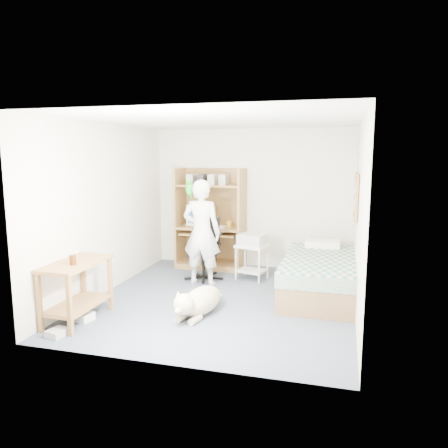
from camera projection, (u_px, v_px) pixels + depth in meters
name	position (u px, v px, depth m)	size (l,w,h in m)	color
floor	(223.00, 300.00, 6.21)	(4.00, 4.00, 0.00)	#45515E
wall_back	(252.00, 199.00, 7.92)	(3.60, 0.02, 2.50)	silver
wall_right	(359.00, 218.00, 5.54)	(0.02, 4.00, 2.50)	silver
wall_left	(106.00, 209.00, 6.48)	(0.02, 4.00, 2.50)	silver
ceiling	(223.00, 120.00, 5.81)	(3.60, 4.00, 0.02)	white
computer_hutch	(211.00, 223.00, 7.92)	(1.20, 0.63, 1.80)	brown
bed	(319.00, 276.00, 6.42)	(1.02, 2.02, 0.66)	brown
side_desk	(77.00, 282.00, 5.39)	(0.50, 1.00, 0.75)	brown
corkboard	(356.00, 196.00, 6.38)	(0.04, 0.94, 0.66)	olive
office_chair	(205.00, 257.00, 7.23)	(0.57, 0.57, 1.01)	black
person	(202.00, 232.00, 6.85)	(0.61, 0.40, 1.67)	white
parrot	(189.00, 188.00, 6.81)	(0.12, 0.21, 0.34)	#148A22
dog	(199.00, 301.00, 5.61)	(0.52, 1.13, 0.43)	#D1B88C
printer_cart	(252.00, 256.00, 7.19)	(0.56, 0.50, 0.58)	silver
printer	(252.00, 240.00, 7.15)	(0.42, 0.32, 0.18)	#B2B1AD
crt_monitor	(201.00, 215.00, 7.95)	(0.45, 0.47, 0.38)	beige
keyboard	(211.00, 232.00, 7.78)	(0.45, 0.16, 0.03)	beige
pencil_cup	(229.00, 224.00, 7.74)	(0.08, 0.08, 0.12)	gold
drink_glass	(73.00, 260.00, 5.21)	(0.08, 0.08, 0.12)	#3C1D09
floor_box_a	(82.00, 316.00, 5.46)	(0.25, 0.20, 0.10)	white
floor_box_b	(57.00, 333.00, 4.99)	(0.18, 0.22, 0.08)	beige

